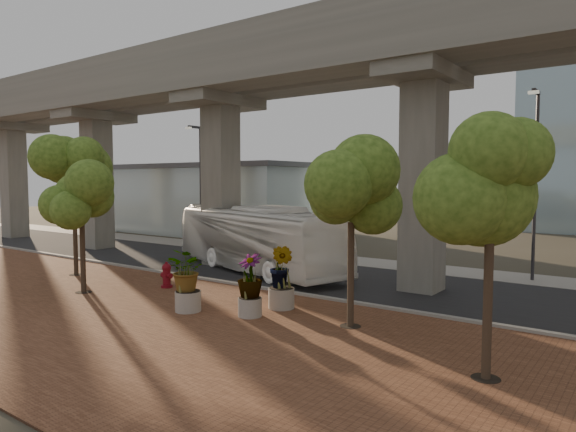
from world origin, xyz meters
The scene contains 18 objects.
ground centered at (0.00, 0.00, 0.00)m, with size 160.00×160.00×0.00m, color #343126.
brick_plaza centered at (0.00, -8.00, 0.03)m, with size 70.00×13.00×0.06m, color brown.
asphalt_road centered at (0.00, 2.00, 0.02)m, with size 90.00×8.00×0.04m, color black.
curb_strip centered at (0.00, -2.00, 0.08)m, with size 70.00×0.25×0.16m, color gray.
far_sidewalk centered at (0.00, 7.50, 0.03)m, with size 90.00×3.00×0.06m, color gray.
transit_viaduct centered at (0.00, 2.00, 7.29)m, with size 72.00×5.60×12.40m.
station_pavilion centered at (-20.00, 16.00, 3.22)m, with size 23.00×13.00×6.30m.
transit_bus centered at (-2.93, 1.46, 1.74)m, with size 2.94×12.50×3.48m, color white.
fire_hydrant centered at (-3.39, -4.28, 0.61)m, with size 0.58×0.52×1.15m.
planter_front centered at (0.50, -6.61, 1.47)m, with size 2.11×2.11×2.32m.
planter_right centered at (2.79, -5.80, 1.40)m, with size 2.07×2.07×2.22m.
planter_left centered at (3.00, -4.23, 1.51)m, with size 2.18×2.18×2.40m.
street_tree_far_west centered at (-9.52, -4.93, 5.27)m, with size 4.05×4.05×7.08m.
street_tree_near_west centered at (-5.50, -7.04, 4.09)m, with size 3.26×3.26×5.54m.
street_tree_near_east centered at (6.26, -4.80, 4.48)m, with size 3.43×3.43×6.01m.
street_tree_far_east centered at (11.11, -6.79, 4.93)m, with size 3.81×3.81×6.63m.
streetlamp_west centered at (-11.24, 5.39, 4.94)m, with size 0.42×1.23×8.47m.
streetlamp_east centered at (9.49, 7.18, 5.24)m, with size 0.45×1.30×8.99m.
Camera 1 is at (14.39, -19.40, 4.86)m, focal length 32.00 mm.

